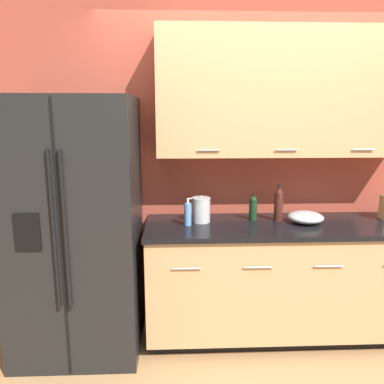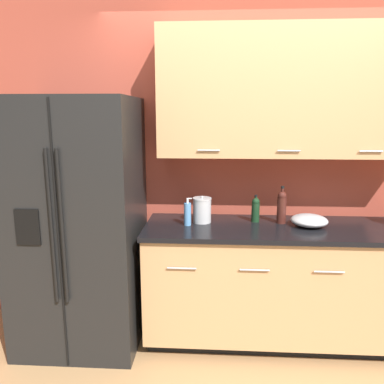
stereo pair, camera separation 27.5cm
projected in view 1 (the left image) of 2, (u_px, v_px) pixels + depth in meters
name	position (u px, v px, depth m)	size (l,w,h in m)	color
wall_back	(262.00, 147.00, 3.00)	(10.00, 0.39, 2.60)	#993D2D
counter_unit	(279.00, 279.00, 2.93)	(2.07, 0.64, 0.92)	black
refrigerator	(77.00, 228.00, 2.71)	(0.88, 0.78, 1.86)	black
wine_bottle	(279.00, 204.00, 2.89)	(0.07, 0.07, 0.29)	#3D1914
soap_dispenser	(188.00, 214.00, 2.77)	(0.06, 0.05, 0.21)	#4C7FB2
oil_bottle	(253.00, 208.00, 2.92)	(0.06, 0.06, 0.21)	black
steel_canister	(201.00, 210.00, 2.86)	(0.14, 0.14, 0.21)	#A3A3A5
mixing_bowl	(306.00, 217.00, 2.85)	(0.27, 0.27, 0.08)	#A3A3A5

